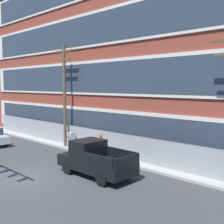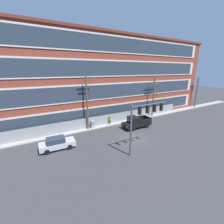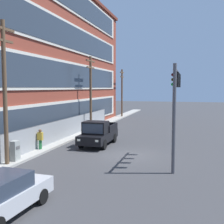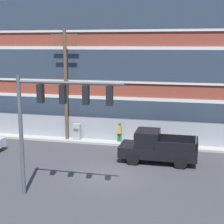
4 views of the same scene
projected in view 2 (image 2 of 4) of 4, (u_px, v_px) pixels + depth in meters
ground_plane at (135, 138)px, 22.11m from camera, size 160.00×160.00×0.00m
sidewalk_building_side at (112, 124)px, 27.75m from camera, size 80.00×1.62×0.16m
brick_mill_building at (108, 78)px, 31.06m from camera, size 46.95×9.72×15.98m
chain_link_fence at (110, 119)px, 27.43m from camera, size 34.69×0.06×1.94m
traffic_signal_mast at (144, 116)px, 17.22m from camera, size 5.34×0.43×6.14m
pickup_truck_black at (136, 122)px, 25.71m from camera, size 5.08×2.18×2.10m
sedan_silver at (57, 143)px, 18.82m from camera, size 4.38×2.00×1.56m
utility_pole_near_corner at (87, 102)px, 23.86m from camera, size 2.10×0.26×8.80m
utility_pole_midblock at (153, 96)px, 30.66m from camera, size 2.49×0.26×8.19m
utility_pole_far_east at (197, 92)px, 38.52m from camera, size 2.13×0.26×7.77m
electrical_cabinet at (93, 125)px, 25.38m from camera, size 0.57×0.43×1.44m
pedestrian_near_cabinet at (110, 120)px, 27.12m from camera, size 0.32×0.40×1.69m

